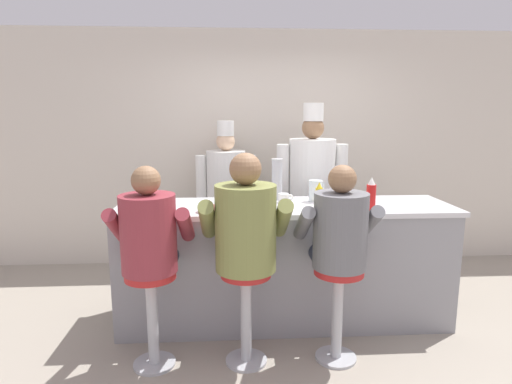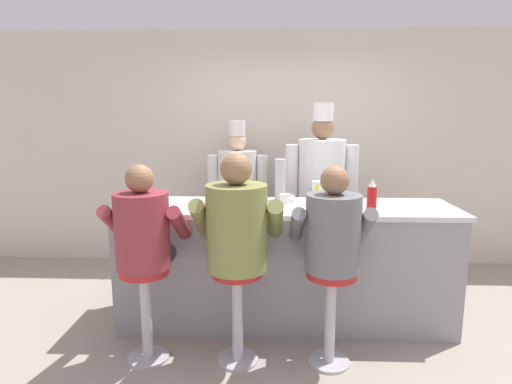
# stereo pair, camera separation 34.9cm
# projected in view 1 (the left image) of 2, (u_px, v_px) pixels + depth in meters

# --- Properties ---
(ground_plane) EXTENTS (20.00, 20.00, 0.00)m
(ground_plane) POSITION_uv_depth(u_px,v_px,m) (289.00, 340.00, 3.39)
(ground_plane) COLOR #9E9384
(wall_back) EXTENTS (10.00, 0.06, 2.70)m
(wall_back) POSITION_uv_depth(u_px,v_px,m) (269.00, 150.00, 5.02)
(wall_back) COLOR beige
(wall_back) RESTS_ON ground_plane
(diner_counter) EXTENTS (2.79, 0.73, 1.02)m
(diner_counter) POSITION_uv_depth(u_px,v_px,m) (284.00, 263.00, 3.66)
(diner_counter) COLOR gray
(diner_counter) RESTS_ON ground_plane
(ketchup_bottle_red) EXTENTS (0.07, 0.07, 0.26)m
(ketchup_bottle_red) POSITION_uv_depth(u_px,v_px,m) (371.00, 195.00, 3.36)
(ketchup_bottle_red) COLOR red
(ketchup_bottle_red) RESTS_ON diner_counter
(mustard_bottle_yellow) EXTENTS (0.06, 0.06, 0.23)m
(mustard_bottle_yellow) POSITION_uv_depth(u_px,v_px,m) (319.00, 198.00, 3.33)
(mustard_bottle_yellow) COLOR yellow
(mustard_bottle_yellow) RESTS_ON diner_counter
(hot_sauce_bottle_orange) EXTENTS (0.04, 0.04, 0.14)m
(hot_sauce_bottle_orange) POSITION_uv_depth(u_px,v_px,m) (325.00, 199.00, 3.45)
(hot_sauce_bottle_orange) COLOR orange
(hot_sauce_bottle_orange) RESTS_ON diner_counter
(water_pitcher_clear) EXTENTS (0.13, 0.12, 0.18)m
(water_pitcher_clear) POSITION_uv_depth(u_px,v_px,m) (316.00, 191.00, 3.70)
(water_pitcher_clear) COLOR silver
(water_pitcher_clear) RESTS_ON diner_counter
(breakfast_plate) EXTENTS (0.27, 0.27, 0.05)m
(breakfast_plate) POSITION_uv_depth(u_px,v_px,m) (143.00, 209.00, 3.36)
(breakfast_plate) COLOR white
(breakfast_plate) RESTS_ON diner_counter
(cereal_bowl) EXTENTS (0.15, 0.15, 0.05)m
(cereal_bowl) POSITION_uv_depth(u_px,v_px,m) (207.00, 209.00, 3.31)
(cereal_bowl) COLOR #B24C47
(cereal_bowl) RESTS_ON diner_counter
(coffee_mug_white) EXTENTS (0.14, 0.09, 0.08)m
(coffee_mug_white) POSITION_uv_depth(u_px,v_px,m) (284.00, 198.00, 3.66)
(coffee_mug_white) COLOR white
(coffee_mug_white) RESTS_ON diner_counter
(cup_stack_steel) EXTENTS (0.10, 0.10, 0.36)m
(cup_stack_steel) POSITION_uv_depth(u_px,v_px,m) (277.00, 179.00, 3.76)
(cup_stack_steel) COLOR #B7BABF
(cup_stack_steel) RESTS_ON diner_counter
(diner_seated_maroon) EXTENTS (0.57, 0.57, 1.43)m
(diner_seated_maroon) POSITION_uv_depth(u_px,v_px,m) (150.00, 241.00, 2.92)
(diner_seated_maroon) COLOR #B2B5BA
(diner_seated_maroon) RESTS_ON ground_plane
(diner_seated_olive) EXTENTS (0.64, 0.63, 1.51)m
(diner_seated_olive) POSITION_uv_depth(u_px,v_px,m) (246.00, 233.00, 2.96)
(diner_seated_olive) COLOR #B2B5BA
(diner_seated_olive) RESTS_ON ground_plane
(diner_seated_grey) EXTENTS (0.57, 0.56, 1.43)m
(diner_seated_grey) POSITION_uv_depth(u_px,v_px,m) (339.00, 238.00, 3.00)
(diner_seated_grey) COLOR #B2B5BA
(diner_seated_grey) RESTS_ON ground_plane
(cook_in_whites_near) EXTENTS (0.66, 0.42, 1.69)m
(cook_in_whites_near) POSITION_uv_depth(u_px,v_px,m) (226.00, 191.00, 4.71)
(cook_in_whites_near) COLOR #232328
(cook_in_whites_near) RESTS_ON ground_plane
(cook_in_whites_far) EXTENTS (0.73, 0.47, 1.87)m
(cook_in_whites_far) POSITION_uv_depth(u_px,v_px,m) (312.00, 186.00, 4.40)
(cook_in_whites_far) COLOR #232328
(cook_in_whites_far) RESTS_ON ground_plane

